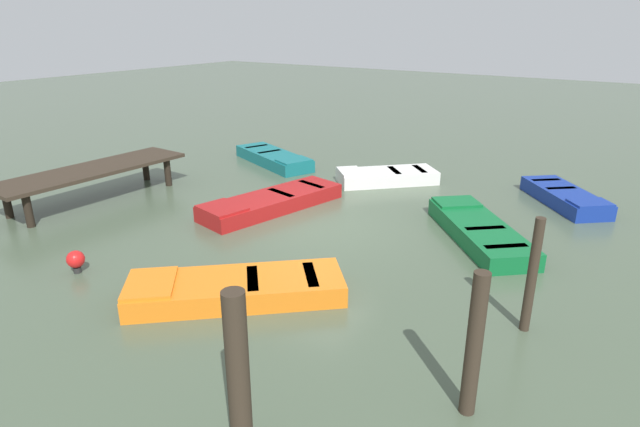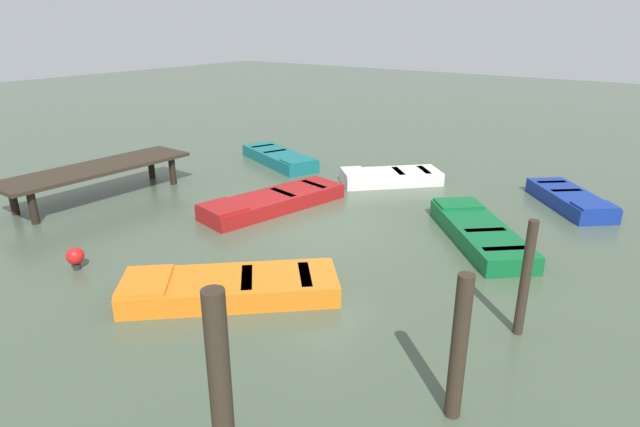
{
  "view_description": "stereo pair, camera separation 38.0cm",
  "coord_description": "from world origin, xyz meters",
  "px_view_note": "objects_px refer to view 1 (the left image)",
  "views": [
    {
      "loc": [
        -10.18,
        -6.84,
        4.9
      ],
      "look_at": [
        0.0,
        0.0,
        0.35
      ],
      "focal_mm": 29.5,
      "sensor_mm": 36.0,
      "label": 1
    },
    {
      "loc": [
        -9.96,
        -7.15,
        4.9
      ],
      "look_at": [
        0.0,
        0.0,
        0.35
      ],
      "focal_mm": 29.5,
      "sensor_mm": 36.0,
      "label": 2
    }
  ],
  "objects_px": {
    "rowboat_red": "(271,202)",
    "marker_buoy": "(76,260)",
    "rowboat_white": "(386,176)",
    "rowboat_green": "(479,230)",
    "rowboat_teal": "(274,158)",
    "rowboat_blue": "(565,197)",
    "rowboat_orange": "(235,288)",
    "mooring_piling_far_left": "(474,345)",
    "mooring_piling_near_left": "(238,374)",
    "dock_segment": "(92,172)",
    "mooring_piling_center": "(532,276)"
  },
  "relations": [
    {
      "from": "rowboat_blue",
      "to": "mooring_piling_center",
      "type": "relative_size",
      "value": 1.48
    },
    {
      "from": "rowboat_green",
      "to": "mooring_piling_center",
      "type": "distance_m",
      "value": 3.98
    },
    {
      "from": "rowboat_orange",
      "to": "mooring_piling_center",
      "type": "distance_m",
      "value": 5.18
    },
    {
      "from": "rowboat_orange",
      "to": "rowboat_red",
      "type": "height_order",
      "value": "same"
    },
    {
      "from": "rowboat_white",
      "to": "mooring_piling_far_left",
      "type": "height_order",
      "value": "mooring_piling_far_left"
    },
    {
      "from": "dock_segment",
      "to": "rowboat_red",
      "type": "height_order",
      "value": "dock_segment"
    },
    {
      "from": "mooring_piling_near_left",
      "to": "marker_buoy",
      "type": "relative_size",
      "value": 4.47
    },
    {
      "from": "rowboat_white",
      "to": "rowboat_blue",
      "type": "height_order",
      "value": "same"
    },
    {
      "from": "dock_segment",
      "to": "mooring_piling_near_left",
      "type": "relative_size",
      "value": 2.53
    },
    {
      "from": "rowboat_green",
      "to": "rowboat_red",
      "type": "height_order",
      "value": "same"
    },
    {
      "from": "rowboat_teal",
      "to": "marker_buoy",
      "type": "bearing_deg",
      "value": -55.44
    },
    {
      "from": "mooring_piling_center",
      "to": "mooring_piling_near_left",
      "type": "relative_size",
      "value": 0.93
    },
    {
      "from": "rowboat_white",
      "to": "rowboat_green",
      "type": "distance_m",
      "value": 4.83
    },
    {
      "from": "rowboat_green",
      "to": "mooring_piling_near_left",
      "type": "xyz_separation_m",
      "value": [
        -8.0,
        0.28,
        0.86
      ]
    },
    {
      "from": "rowboat_orange",
      "to": "dock_segment",
      "type": "bearing_deg",
      "value": -57.67
    },
    {
      "from": "rowboat_orange",
      "to": "rowboat_white",
      "type": "bearing_deg",
      "value": -124.8
    },
    {
      "from": "rowboat_teal",
      "to": "mooring_piling_center",
      "type": "distance_m",
      "value": 11.91
    },
    {
      "from": "mooring_piling_center",
      "to": "dock_segment",
      "type": "bearing_deg",
      "value": 89.69
    },
    {
      "from": "rowboat_red",
      "to": "mooring_piling_center",
      "type": "height_order",
      "value": "mooring_piling_center"
    },
    {
      "from": "dock_segment",
      "to": "rowboat_blue",
      "type": "xyz_separation_m",
      "value": [
        7.14,
        -11.24,
        -0.62
      ]
    },
    {
      "from": "dock_segment",
      "to": "rowboat_blue",
      "type": "bearing_deg",
      "value": -55.67
    },
    {
      "from": "rowboat_blue",
      "to": "dock_segment",
      "type": "bearing_deg",
      "value": -98.4
    },
    {
      "from": "dock_segment",
      "to": "rowboat_green",
      "type": "xyz_separation_m",
      "value": [
        3.34,
        -10.03,
        -0.62
      ]
    },
    {
      "from": "rowboat_orange",
      "to": "mooring_piling_near_left",
      "type": "bearing_deg",
      "value": 91.67
    },
    {
      "from": "rowboat_orange",
      "to": "rowboat_teal",
      "type": "height_order",
      "value": "same"
    },
    {
      "from": "rowboat_white",
      "to": "rowboat_blue",
      "type": "xyz_separation_m",
      "value": [
        0.94,
        -5.11,
        0.0
      ]
    },
    {
      "from": "mooring_piling_center",
      "to": "mooring_piling_far_left",
      "type": "height_order",
      "value": "mooring_piling_far_left"
    },
    {
      "from": "rowboat_orange",
      "to": "marker_buoy",
      "type": "xyz_separation_m",
      "value": [
        -1.01,
        3.43,
        0.07
      ]
    },
    {
      "from": "rowboat_red",
      "to": "marker_buoy",
      "type": "height_order",
      "value": "marker_buoy"
    },
    {
      "from": "rowboat_white",
      "to": "mooring_piling_far_left",
      "type": "distance_m",
      "value": 10.43
    },
    {
      "from": "dock_segment",
      "to": "rowboat_white",
      "type": "distance_m",
      "value": 8.74
    },
    {
      "from": "dock_segment",
      "to": "marker_buoy",
      "type": "xyz_separation_m",
      "value": [
        -3.01,
        -3.77,
        -0.55
      ]
    },
    {
      "from": "rowboat_red",
      "to": "rowboat_green",
      "type": "bearing_deg",
      "value": 114.12
    },
    {
      "from": "rowboat_white",
      "to": "rowboat_teal",
      "type": "xyz_separation_m",
      "value": [
        -0.18,
        4.41,
        -0.0
      ]
    },
    {
      "from": "dock_segment",
      "to": "rowboat_teal",
      "type": "xyz_separation_m",
      "value": [
        6.01,
        -1.72,
        -0.62
      ]
    },
    {
      "from": "mooring_piling_far_left",
      "to": "marker_buoy",
      "type": "distance_m",
      "value": 8.08
    },
    {
      "from": "rowboat_green",
      "to": "mooring_piling_far_left",
      "type": "relative_size",
      "value": 1.76
    },
    {
      "from": "dock_segment",
      "to": "rowboat_teal",
      "type": "relative_size",
      "value": 1.42
    },
    {
      "from": "mooring_piling_far_left",
      "to": "dock_segment",
      "type": "bearing_deg",
      "value": 77.94
    },
    {
      "from": "mooring_piling_center",
      "to": "mooring_piling_far_left",
      "type": "bearing_deg",
      "value": 176.89
    },
    {
      "from": "rowboat_green",
      "to": "mooring_piling_near_left",
      "type": "distance_m",
      "value": 8.05
    },
    {
      "from": "dock_segment",
      "to": "mooring_piling_near_left",
      "type": "height_order",
      "value": "mooring_piling_near_left"
    },
    {
      "from": "rowboat_white",
      "to": "mooring_piling_center",
      "type": "bearing_deg",
      "value": 87.89
    },
    {
      "from": "rowboat_red",
      "to": "marker_buoy",
      "type": "bearing_deg",
      "value": 2.52
    },
    {
      "from": "rowboat_blue",
      "to": "rowboat_orange",
      "type": "bearing_deg",
      "value": -64.73
    },
    {
      "from": "mooring_piling_far_left",
      "to": "marker_buoy",
      "type": "xyz_separation_m",
      "value": [
        -0.49,
        8.03,
        -0.74
      ]
    },
    {
      "from": "rowboat_orange",
      "to": "rowboat_blue",
      "type": "height_order",
      "value": "same"
    },
    {
      "from": "rowboat_blue",
      "to": "mooring_piling_near_left",
      "type": "relative_size",
      "value": 1.39
    },
    {
      "from": "rowboat_white",
      "to": "rowboat_green",
      "type": "height_order",
      "value": "same"
    },
    {
      "from": "rowboat_blue",
      "to": "marker_buoy",
      "type": "relative_size",
      "value": 6.19
    }
  ]
}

